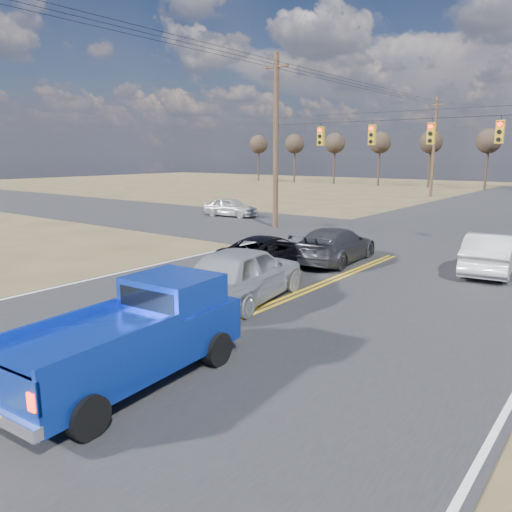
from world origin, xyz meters
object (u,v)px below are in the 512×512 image
Objects in this scene: white_car_queue at (490,253)px; pickup_truck at (134,337)px; dgrey_car_queue at (335,245)px; black_suv at (269,253)px; cross_car_west at (230,207)px; silver_suv at (243,273)px.

pickup_truck is at bearing 69.95° from white_car_queue.
pickup_truck is 14.25m from white_car_queue.
black_suv is at bearing 60.55° from dgrey_car_queue.
cross_car_west is at bearing -27.83° from white_car_queue.
pickup_truck is 9.93m from black_suv.
silver_suv is 1.11× the size of white_car_queue.
white_car_queue reaches higher than dgrey_car_queue.
cross_car_west is (-15.39, 21.05, -0.25)m from pickup_truck.
cross_car_west is (-13.18, 8.96, -0.04)m from dgrey_car_queue.
pickup_truck is 26.08m from cross_car_west.
silver_suv is 4.20m from black_suv.
white_car_queue is at bearing -117.29° from cross_car_west.
dgrey_car_queue is (-2.21, 12.09, -0.20)m from pickup_truck.
silver_suv is at bearing 89.71° from dgrey_car_queue.
silver_suv is 20.72m from cross_car_west.
pickup_truck is at bearing 98.50° from silver_suv.
silver_suv reaches higher than cross_car_west.
cross_car_west is at bearing 122.09° from pickup_truck.
white_car_queue reaches higher than black_suv.
dgrey_car_queue reaches higher than cross_car_west.
pickup_truck reaches higher than cross_car_west.
dgrey_car_queue reaches higher than black_suv.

